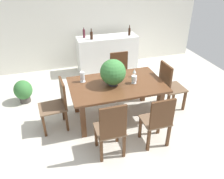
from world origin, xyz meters
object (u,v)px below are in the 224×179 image
potted_plant_floor (23,91)px  wine_glass (134,71)px  dining_table (117,89)px  chair_near_left (111,128)px  flower_centerpiece (113,72)px  crystal_vase_left (82,76)px  wine_bottle_green (91,35)px  crystal_vase_center_near (134,79)px  chair_head_end (58,103)px  chair_far_right (120,70)px  kitchen_counter (107,54)px  wine_bottle_tall (84,34)px  wine_bottle_clear (129,31)px  chair_near_right (158,120)px  chair_foot_end (169,84)px

potted_plant_floor → wine_glass: bearing=-22.4°
dining_table → chair_near_left: size_ratio=1.72×
flower_centerpiece → crystal_vase_left: flower_centerpiece is taller
chair_near_left → wine_bottle_green: bearing=-96.8°
crystal_vase_center_near → wine_glass: size_ratio=0.98×
dining_table → wine_glass: size_ratio=11.09×
chair_head_end → chair_far_right: 1.77m
chair_far_right → kitchen_counter: kitchen_counter is taller
chair_far_right → wine_bottle_tall: size_ratio=3.59×
wine_bottle_tall → wine_bottle_clear: size_ratio=0.98×
kitchen_counter → crystal_vase_left: bearing=-118.4°
flower_centerpiece → chair_far_right: bearing=64.2°
chair_near_right → wine_glass: bearing=-91.8°
chair_far_right → chair_near_left: bearing=-111.2°
chair_near_left → wine_bottle_tall: bearing=-93.6°
chair_foot_end → flower_centerpiece: (-1.17, -0.00, 0.44)m
chair_head_end → wine_bottle_tall: size_ratio=3.70×
chair_head_end → wine_glass: 1.56m
chair_far_right → wine_bottle_tall: 1.47m
chair_far_right → chair_head_end: bearing=-146.5°
chair_near_right → crystal_vase_left: (-0.98, 1.22, 0.32)m
chair_far_right → crystal_vase_center_near: bearing=-93.5°
wine_bottle_green → potted_plant_floor: wine_bottle_green is taller
chair_near_left → wine_bottle_clear: size_ratio=3.85×
chair_head_end → chair_near_left: 1.21m
dining_table → potted_plant_floor: size_ratio=3.39×
dining_table → crystal_vase_center_near: size_ratio=11.37×
wine_bottle_clear → wine_bottle_green: (-1.03, -0.05, -0.00)m
chair_head_end → potted_plant_floor: chair_head_end is taller
chair_head_end → chair_far_right: bearing=117.7°
chair_near_left → crystal_vase_left: bearing=-80.8°
chair_near_left → wine_bottle_clear: 3.36m
wine_bottle_tall → chair_near_left: bearing=-93.7°
chair_foot_end → potted_plant_floor: bearing=67.3°
chair_near_left → wine_bottle_green: size_ratio=3.75×
chair_near_right → crystal_vase_left: size_ratio=4.79×
chair_foot_end → wine_bottle_clear: (-0.10, 2.06, 0.51)m
chair_near_right → kitchen_counter: bearing=-90.9°
crystal_vase_center_near → chair_far_right: bearing=85.6°
chair_foot_end → wine_glass: chair_foot_end is taller
chair_head_end → wine_bottle_green: bearing=146.9°
crystal_vase_center_near → chair_head_end: bearing=177.0°
flower_centerpiece → kitchen_counter: (0.48, 2.10, -0.51)m
flower_centerpiece → kitchen_counter: size_ratio=0.31×
dining_table → crystal_vase_left: 0.68m
crystal_vase_left → wine_bottle_tall: 1.98m
dining_table → crystal_vase_center_near: bearing=-11.7°
kitchen_counter → wine_bottle_tall: (-0.59, 0.10, 0.59)m
chair_foot_end → wine_bottle_tall: (-1.28, 2.19, 0.52)m
crystal_vase_center_near → kitchen_counter: bearing=87.6°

